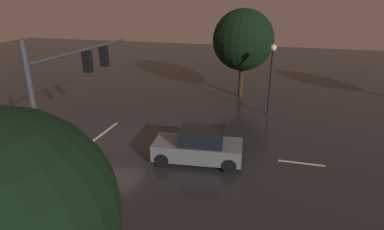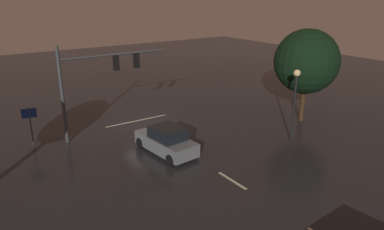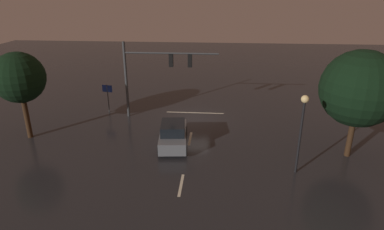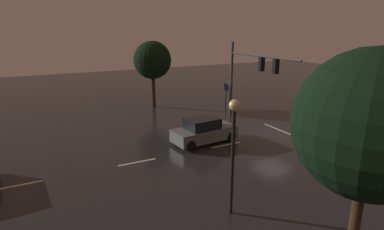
% 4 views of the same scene
% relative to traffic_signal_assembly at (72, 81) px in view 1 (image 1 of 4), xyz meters
% --- Properties ---
extents(ground_plane, '(80.00, 80.00, 0.00)m').
position_rel_traffic_signal_assembly_xyz_m(ground_plane, '(-3.13, 0.08, -4.25)').
color(ground_plane, '#232326').
extents(traffic_signal_assembly, '(7.61, 0.47, 6.29)m').
position_rel_traffic_signal_assembly_xyz_m(traffic_signal_assembly, '(0.00, 0.00, 0.00)').
color(traffic_signal_assembly, '#383A3D').
rests_on(traffic_signal_assembly, ground_plane).
extents(lane_dash_far, '(0.16, 2.20, 0.01)m').
position_rel_traffic_signal_assembly_xyz_m(lane_dash_far, '(-3.13, 4.08, -4.25)').
color(lane_dash_far, beige).
rests_on(lane_dash_far, ground_plane).
extents(lane_dash_mid, '(0.16, 2.20, 0.01)m').
position_rel_traffic_signal_assembly_xyz_m(lane_dash_mid, '(-3.13, 10.08, -4.25)').
color(lane_dash_mid, beige).
rests_on(lane_dash_mid, ground_plane).
extents(stop_bar, '(5.00, 0.16, 0.01)m').
position_rel_traffic_signal_assembly_xyz_m(stop_bar, '(-3.13, -1.19, -4.25)').
color(stop_bar, beige).
rests_on(stop_bar, ground_plane).
extents(car_approaching, '(2.26, 4.50, 1.70)m').
position_rel_traffic_signal_assembly_xyz_m(car_approaching, '(-2.05, 5.15, -3.45)').
color(car_approaching, slate).
rests_on(car_approaching, ground_plane).
extents(street_lamp_left_kerb, '(0.44, 0.44, 4.81)m').
position_rel_traffic_signal_assembly_xyz_m(street_lamp_left_kerb, '(-9.77, 8.17, -0.86)').
color(street_lamp_left_kerb, black).
rests_on(street_lamp_left_kerb, ground_plane).
extents(tree_right_near, '(3.52, 3.52, 6.26)m').
position_rel_traffic_signal_assembly_xyz_m(tree_right_near, '(8.58, 4.73, 0.22)').
color(tree_right_near, '#382314').
rests_on(tree_right_near, ground_plane).
extents(tree_left_far, '(4.72, 4.72, 6.91)m').
position_rel_traffic_signal_assembly_xyz_m(tree_left_far, '(-13.57, 5.80, 0.29)').
color(tree_left_far, '#382314').
rests_on(tree_left_far, ground_plane).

